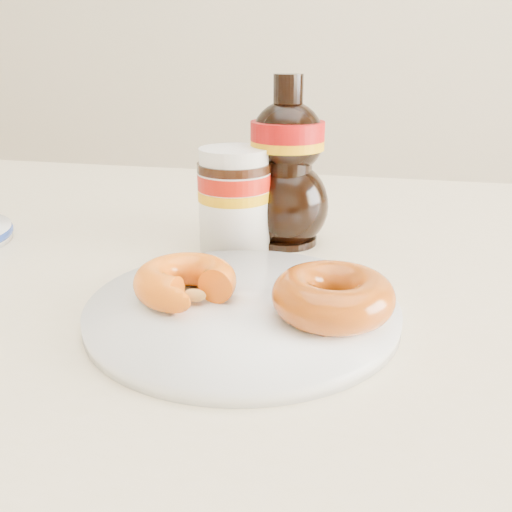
% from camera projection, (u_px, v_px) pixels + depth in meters
% --- Properties ---
extents(dining_table, '(1.40, 0.90, 0.75)m').
position_uv_depth(dining_table, '(277.00, 343.00, 0.60)').
color(dining_table, beige).
rests_on(dining_table, ground).
extents(plate, '(0.25, 0.25, 0.01)m').
position_uv_depth(plate, '(243.00, 309.00, 0.46)').
color(plate, white).
rests_on(plate, dining_table).
extents(donut_bitten, '(0.09, 0.09, 0.03)m').
position_uv_depth(donut_bitten, '(185.00, 281.00, 0.47)').
color(donut_bitten, orange).
rests_on(donut_bitten, plate).
extents(donut_whole, '(0.10, 0.10, 0.03)m').
position_uv_depth(donut_whole, '(333.00, 296.00, 0.43)').
color(donut_whole, '#914009').
rests_on(donut_whole, plate).
extents(nutella_jar, '(0.08, 0.08, 0.11)m').
position_uv_depth(nutella_jar, '(234.00, 195.00, 0.61)').
color(nutella_jar, white).
rests_on(nutella_jar, dining_table).
extents(syrup_bottle, '(0.11, 0.10, 0.18)m').
position_uv_depth(syrup_bottle, '(287.00, 162.00, 0.61)').
color(syrup_bottle, black).
rests_on(syrup_bottle, dining_table).
extents(dark_jar, '(0.05, 0.05, 0.09)m').
position_uv_depth(dark_jar, '(263.00, 197.00, 0.67)').
color(dark_jar, black).
rests_on(dark_jar, dining_table).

